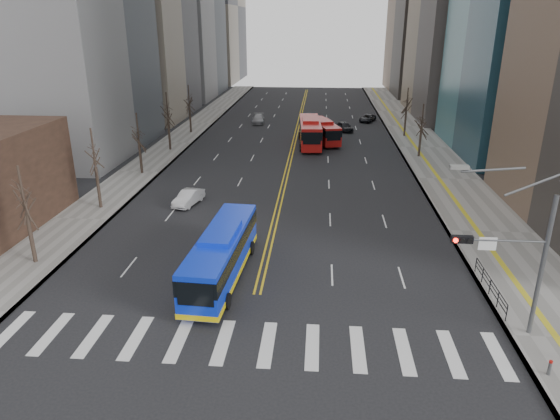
# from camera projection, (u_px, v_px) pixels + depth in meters

# --- Properties ---
(ground) EXTENTS (220.00, 220.00, 0.00)m
(ground) POSITION_uv_depth(u_px,v_px,m) (245.00, 343.00, 26.32)
(ground) COLOR black
(sidewalk_right) EXTENTS (7.00, 130.00, 0.15)m
(sidewalk_right) POSITION_uv_depth(u_px,v_px,m) (423.00, 148.00, 66.92)
(sidewalk_right) COLOR slate
(sidewalk_right) RESTS_ON ground
(sidewalk_left) EXTENTS (5.00, 130.00, 0.15)m
(sidewalk_left) POSITION_uv_depth(u_px,v_px,m) (175.00, 143.00, 69.50)
(sidewalk_left) COLOR slate
(sidewalk_left) RESTS_ON ground
(crosswalk) EXTENTS (26.70, 4.00, 0.01)m
(crosswalk) POSITION_uv_depth(u_px,v_px,m) (245.00, 343.00, 26.32)
(crosswalk) COLOR silver
(crosswalk) RESTS_ON ground
(centerline) EXTENTS (0.55, 100.00, 0.01)m
(centerline) POSITION_uv_depth(u_px,v_px,m) (297.00, 131.00, 77.59)
(centerline) COLOR gold
(centerline) RESTS_ON ground
(signal_mast) EXTENTS (5.37, 0.37, 9.39)m
(signal_mast) POSITION_uv_depth(u_px,v_px,m) (516.00, 253.00, 25.42)
(signal_mast) COLOR slate
(signal_mast) RESTS_ON ground
(pedestrian_railing) EXTENTS (0.06, 6.06, 1.02)m
(pedestrian_railing) POSITION_uv_depth(u_px,v_px,m) (490.00, 284.00, 30.54)
(pedestrian_railing) COLOR black
(pedestrian_railing) RESTS_ON sidewalk_right
(street_trees) EXTENTS (35.20, 47.20, 7.60)m
(street_trees) POSITION_uv_depth(u_px,v_px,m) (226.00, 124.00, 57.35)
(street_trees) COLOR black
(street_trees) RESTS_ON ground
(blue_bus) EXTENTS (3.19, 11.75, 3.39)m
(blue_bus) POSITION_uv_depth(u_px,v_px,m) (222.00, 253.00, 32.45)
(blue_bus) COLOR #0D2CD0
(blue_bus) RESTS_ON ground
(red_bus_near) EXTENTS (3.47, 11.75, 3.67)m
(red_bus_near) POSITION_uv_depth(u_px,v_px,m) (310.00, 130.00, 67.85)
(red_bus_near) COLOR #A61411
(red_bus_near) RESTS_ON ground
(red_bus_far) EXTENTS (4.82, 10.02, 3.14)m
(red_bus_far) POSITION_uv_depth(u_px,v_px,m) (324.00, 130.00, 69.75)
(red_bus_far) COLOR #A61411
(red_bus_far) RESTS_ON ground
(car_white) EXTENTS (2.36, 4.30, 1.34)m
(car_white) POSITION_uv_depth(u_px,v_px,m) (189.00, 198.00, 46.05)
(car_white) COLOR silver
(car_white) RESTS_ON ground
(car_dark_mid) EXTENTS (3.05, 4.54, 1.44)m
(car_dark_mid) POSITION_uv_depth(u_px,v_px,m) (344.00, 127.00, 77.05)
(car_dark_mid) COLOR black
(car_dark_mid) RESTS_ON ground
(car_silver) EXTENTS (2.35, 4.97, 1.40)m
(car_silver) POSITION_uv_depth(u_px,v_px,m) (258.00, 119.00, 83.15)
(car_silver) COLOR gray
(car_silver) RESTS_ON ground
(car_dark_far) EXTENTS (3.44, 4.72, 1.19)m
(car_dark_far) POSITION_uv_depth(u_px,v_px,m) (368.00, 118.00, 84.47)
(car_dark_far) COLOR black
(car_dark_far) RESTS_ON ground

